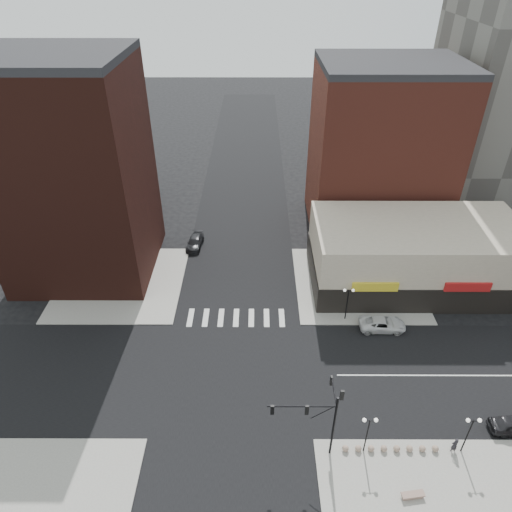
{
  "coord_description": "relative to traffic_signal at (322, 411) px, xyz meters",
  "views": [
    {
      "loc": [
        2.25,
        -29.89,
        34.44
      ],
      "look_at": [
        2.13,
        4.36,
        11.0
      ],
      "focal_mm": 32.0,
      "sensor_mm": 36.0,
      "label": 1
    }
  ],
  "objects": [
    {
      "name": "ground",
      "position": [
        -7.24,
        7.83,
        -4.96
      ],
      "size": [
        240.0,
        240.0,
        0.0
      ],
      "primitive_type": "plane",
      "color": "black",
      "rests_on": "ground"
    },
    {
      "name": "road_ew",
      "position": [
        -7.24,
        7.83,
        -4.95
      ],
      "size": [
        200.0,
        14.0,
        0.02
      ],
      "primitive_type": "cube",
      "color": "black",
      "rests_on": "ground"
    },
    {
      "name": "road_ns",
      "position": [
        -7.24,
        7.83,
        -4.95
      ],
      "size": [
        14.0,
        200.0,
        0.02
      ],
      "primitive_type": "cube",
      "color": "black",
      "rests_on": "ground"
    },
    {
      "name": "sidewalk_nw",
      "position": [
        -21.74,
        22.33,
        -4.9
      ],
      "size": [
        15.0,
        15.0,
        0.12
      ],
      "primitive_type": "cube",
      "color": "gray",
      "rests_on": "ground"
    },
    {
      "name": "sidewalk_ne",
      "position": [
        7.26,
        22.33,
        -4.9
      ],
      "size": [
        15.0,
        15.0,
        0.12
      ],
      "primitive_type": "cube",
      "color": "gray",
      "rests_on": "ground"
    },
    {
      "name": "building_nw",
      "position": [
        -26.24,
        26.33,
        7.54
      ],
      "size": [
        16.0,
        15.0,
        25.0
      ],
      "primitive_type": "cube",
      "color": "#361711",
      "rests_on": "ground"
    },
    {
      "name": "building_nw_low",
      "position": [
        -39.24,
        41.83,
        1.04
      ],
      "size": [
        20.0,
        18.0,
        12.0
      ],
      "primitive_type": "cube",
      "color": "#361711",
      "rests_on": "ground"
    },
    {
      "name": "building_ne_midrise",
      "position": [
        11.76,
        37.33,
        6.04
      ],
      "size": [
        18.0,
        15.0,
        22.0
      ],
      "primitive_type": "cube",
      "color": "maroon",
      "rests_on": "ground"
    },
    {
      "name": "building_ne_row",
      "position": [
        13.76,
        22.83,
        -1.66
      ],
      "size": [
        24.2,
        12.2,
        8.0
      ],
      "color": "beige",
      "rests_on": "ground"
    },
    {
      "name": "traffic_signal",
      "position": [
        0.0,
        0.0,
        0.0
      ],
      "size": [
        5.59,
        3.09,
        7.77
      ],
      "color": "black",
      "rests_on": "ground"
    },
    {
      "name": "street_lamp_se_a",
      "position": [
        3.76,
        -0.17,
        -1.67
      ],
      "size": [
        1.22,
        0.32,
        4.16
      ],
      "color": "black",
      "rests_on": "sidewalk_se"
    },
    {
      "name": "street_lamp_se_b",
      "position": [
        11.76,
        -0.17,
        -1.67
      ],
      "size": [
        1.22,
        0.32,
        4.16
      ],
      "color": "black",
      "rests_on": "sidewalk_se"
    },
    {
      "name": "street_lamp_ne",
      "position": [
        4.76,
        15.83,
        -1.67
      ],
      "size": [
        1.22,
        0.32,
        4.16
      ],
      "color": "black",
      "rests_on": "sidewalk_ne"
    },
    {
      "name": "bollard_row",
      "position": [
        5.94,
        -0.17,
        -4.58
      ],
      "size": [
        7.88,
        0.53,
        0.53
      ],
      "color": "gray",
      "rests_on": "sidewalk_se"
    },
    {
      "name": "white_suv",
      "position": [
        8.52,
        14.33,
        -4.27
      ],
      "size": [
        5.01,
        2.37,
        1.38
      ],
      "primitive_type": "imported",
      "rotation": [
        0.0,
        0.0,
        1.56
      ],
      "color": "silver",
      "rests_on": "ground"
    },
    {
      "name": "dark_sedan_north",
      "position": [
        -13.55,
        30.61,
        -4.29
      ],
      "size": [
        2.35,
        4.81,
        1.35
      ],
      "primitive_type": "imported",
      "rotation": [
        0.0,
        0.0,
        -0.1
      ],
      "color": "black",
      "rests_on": "ground"
    },
    {
      "name": "pedestrian",
      "position": [
        11.07,
        -0.17,
        -4.06
      ],
      "size": [
        0.63,
        0.48,
        1.56
      ],
      "primitive_type": "imported",
      "rotation": [
        0.0,
        0.0,
        3.34
      ],
      "color": "black",
      "rests_on": "sidewalk_se"
    },
    {
      "name": "stone_bench",
      "position": [
        6.71,
        -3.98,
        -4.62
      ],
      "size": [
        1.81,
        0.76,
        0.41
      ],
      "rotation": [
        0.0,
        0.0,
        0.13
      ],
      "color": "gray",
      "rests_on": "sidewalk_se"
    }
  ]
}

